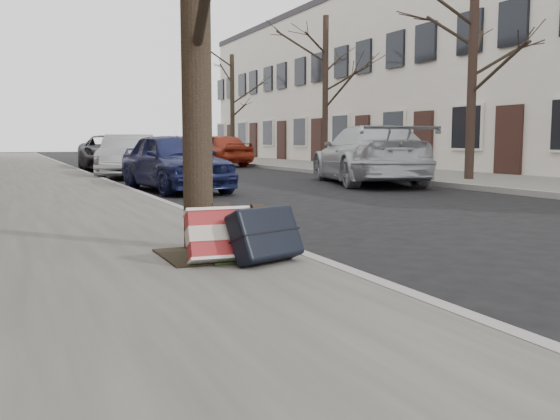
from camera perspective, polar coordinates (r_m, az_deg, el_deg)
name	(u,v)px	position (r m, az deg, el deg)	size (l,w,h in m)	color
ground	(495,276)	(5.36, 19.08, -5.74)	(120.00, 120.00, 0.00)	black
far_sidewalk	(359,170)	(22.02, 7.25, 3.65)	(4.00, 70.00, 0.12)	gray
house_far	(464,76)	(26.07, 16.51, 11.65)	(6.70, 40.00, 7.20)	beige
dirt_patch	(213,254)	(5.35, -6.17, -4.05)	(0.85, 0.85, 0.01)	black
suitcase_red	(224,235)	(4.96, -5.13, -2.33)	(0.58, 0.16, 0.42)	maroon
suitcase_navy	(265,234)	(4.95, -1.37, -2.20)	(0.60, 0.19, 0.43)	black
car_near_front	(175,161)	(13.67, -9.61, 4.42)	(1.52, 3.78, 1.29)	#191F4C
car_near_mid	(128,156)	(18.85, -13.69, 4.81)	(1.34, 3.84, 1.27)	#A3A5AB
car_near_back	(108,152)	(24.27, -15.42, 5.10)	(2.14, 4.63, 1.29)	#313236
car_far_front	(368,155)	(15.86, 8.06, 5.00)	(2.04, 5.01, 1.45)	#B2B6BB
car_far_back	(216,150)	(26.63, -5.86, 5.49)	(1.63, 4.06, 1.38)	maroon
tree_far_a	(472,89)	(16.56, 17.13, 10.51)	(0.23, 0.23, 4.48)	black
tree_far_b	(325,92)	(23.01, 4.16, 10.70)	(0.21, 0.21, 5.42)	black
tree_far_c	(232,107)	(32.16, -4.38, 9.34)	(0.23, 0.23, 5.28)	black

